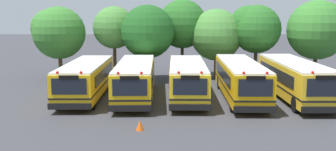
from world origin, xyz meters
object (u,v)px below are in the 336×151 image
(school_bus_2, at_px, (187,79))
(school_bus_4, at_px, (294,78))
(tree_6, at_px, (315,30))
(school_bus_0, at_px, (86,78))
(tree_5, at_px, (254,28))
(tree_3, at_px, (183,23))
(tree_0, at_px, (57,32))
(school_bus_3, at_px, (240,78))
(school_bus_1, at_px, (135,78))
(traffic_cone, at_px, (140,125))
(tree_4, at_px, (216,35))
(tree_1, at_px, (114,28))
(tree_2, at_px, (149,30))

(school_bus_2, height_order, school_bus_4, school_bus_4)
(school_bus_2, distance_m, tree_6, 13.79)
(school_bus_0, distance_m, school_bus_2, 7.12)
(school_bus_0, bearing_deg, school_bus_4, 178.15)
(tree_5, bearing_deg, tree_3, 166.47)
(school_bus_4, height_order, tree_0, tree_0)
(school_bus_3, distance_m, tree_5, 8.89)
(tree_0, distance_m, tree_5, 17.52)
(school_bus_1, relative_size, tree_3, 1.46)
(school_bus_2, bearing_deg, tree_3, -89.03)
(school_bus_1, relative_size, traffic_cone, 19.85)
(school_bus_2, xyz_separation_m, tree_0, (-11.34, 7.97, 2.86))
(school_bus_0, xyz_separation_m, school_bus_3, (10.79, -0.22, 0.04))
(school_bus_1, distance_m, tree_5, 12.98)
(school_bus_0, distance_m, tree_0, 9.36)
(school_bus_3, distance_m, school_bus_4, 3.74)
(tree_4, bearing_deg, school_bus_2, -109.35)
(school_bus_1, height_order, tree_0, tree_0)
(school_bus_0, relative_size, school_bus_3, 0.92)
(school_bus_1, distance_m, tree_4, 10.95)
(tree_5, bearing_deg, school_bus_4, -81.20)
(school_bus_4, distance_m, tree_1, 16.46)
(school_bus_4, height_order, tree_1, tree_1)
(school_bus_2, distance_m, tree_5, 10.48)
(tree_2, distance_m, traffic_cone, 15.36)
(school_bus_4, xyz_separation_m, tree_0, (-18.75, 8.11, 2.81))
(school_bus_0, relative_size, traffic_cone, 18.84)
(tree_3, relative_size, tree_6, 1.02)
(school_bus_4, height_order, tree_4, tree_4)
(tree_1, distance_m, tree_3, 6.31)
(tree_4, relative_size, traffic_cone, 11.93)
(school_bus_1, bearing_deg, tree_2, -96.03)
(tree_5, bearing_deg, school_bus_2, -128.31)
(tree_3, xyz_separation_m, tree_4, (3.00, -0.98, -1.02))
(school_bus_0, height_order, school_bus_2, school_bus_2)
(tree_6, height_order, traffic_cone, tree_6)
(tree_3, xyz_separation_m, traffic_cone, (-2.66, -16.95, -4.69))
(school_bus_4, xyz_separation_m, tree_5, (-1.23, 7.96, 3.18))
(school_bus_1, height_order, tree_2, tree_2)
(tree_4, bearing_deg, school_bus_4, -62.17)
(tree_0, xyz_separation_m, tree_1, (5.04, 0.42, 0.34))
(tree_0, height_order, tree_2, tree_2)
(tree_0, height_order, tree_4, tree_0)
(tree_0, xyz_separation_m, tree_3, (11.27, 1.36, 0.71))
(school_bus_2, bearing_deg, tree_2, -66.41)
(school_bus_3, distance_m, tree_3, 10.73)
(school_bus_4, height_order, tree_5, tree_5)
(school_bus_3, distance_m, tree_0, 17.27)
(tree_2, xyz_separation_m, tree_3, (2.98, 2.16, 0.57))
(traffic_cone, bearing_deg, school_bus_1, 96.71)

